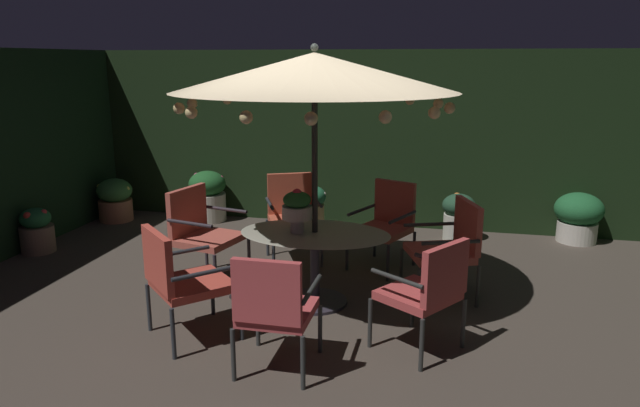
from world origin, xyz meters
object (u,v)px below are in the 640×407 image
Objects in this scene: potted_plant_right_near at (311,207)px; centerpiece_planter at (297,207)px; potted_plant_left_far at (458,215)px; potted_plant_back_center at (37,230)px; patio_chair_southeast at (428,288)px; patio_chair_south at (450,243)px; patio_chair_east at (274,306)px; potted_plant_right_far at (208,195)px; patio_chair_northeast at (180,276)px; patio_dining_table at (315,250)px; patio_chair_southwest at (387,220)px; patio_umbrella at (315,73)px; potted_plant_front_corner at (115,199)px; patio_chair_west at (292,211)px; potted_plant_back_left at (578,216)px; patio_chair_north at (201,228)px.

centerpiece_planter is at bearing -79.36° from potted_plant_right_near.
potted_plant_left_far is 1.11× the size of potted_plant_back_center.
patio_chair_south is at bearing 82.55° from patio_chair_southeast.
potted_plant_right_near is at bearing 99.44° from patio_chair_east.
patio_chair_northeast is at bearing -69.93° from potted_plant_right_far.
patio_chair_south is 2.64m from potted_plant_right_near.
centerpiece_planter is (-0.16, -0.05, 0.43)m from patio_dining_table.
patio_chair_southwest is at bearing 105.58° from patio_chair_southeast.
patio_dining_table is 1.66m from patio_umbrella.
centerpiece_planter reaches higher than patio_dining_table.
patio_chair_southeast reaches higher than potted_plant_front_corner.
patio_chair_west is at bearing 114.84° from patio_umbrella.
patio_chair_southwest reaches higher than potted_plant_back_left.
potted_plant_left_far is 3.59m from potted_plant_right_far.
patio_chair_southeast is 1.53× the size of potted_plant_left_far.
patio_chair_southwest is 2.75m from potted_plant_back_left.
patio_chair_south is (1.26, 0.46, -1.64)m from patio_umbrella.
patio_chair_west is 1.62× the size of potted_plant_left_far.
potted_plant_back_left is (1.78, 3.42, -0.21)m from patio_chair_southeast.
patio_dining_table is at bearing 17.19° from centerpiece_planter.
patio_chair_west reaches higher than patio_chair_southwest.
potted_plant_right_far is (-2.22, 2.58, -1.82)m from patio_umbrella.
patio_chair_west reaches higher than potted_plant_front_corner.
patio_chair_west is at bearing 157.64° from patio_chair_south.
patio_chair_northeast is at bearing -73.32° from patio_chair_north.
patio_chair_northeast reaches higher than potted_plant_front_corner.
patio_dining_table is at bearing -119.59° from potted_plant_left_far.
centerpiece_planter reaches higher than potted_plant_right_far.
centerpiece_planter reaches higher than patio_chair_east.
patio_chair_southwest is at bearing 60.94° from centerpiece_planter.
potted_plant_back_left reaches higher than potted_plant_front_corner.
patio_chair_southwest is at bearing -43.65° from potted_plant_right_near.
potted_plant_front_corner is 0.85× the size of potted_plant_right_far.
potted_plant_back_left is at bearing 41.89° from centerpiece_planter.
patio_chair_northeast reaches higher than patio_chair_east.
patio_chair_southwest reaches higher than patio_dining_table.
patio_chair_northeast is at bearing -129.68° from centerpiece_planter.
patio_chair_south is at bearing -20.62° from potted_plant_front_corner.
patio_chair_south is 1.97m from patio_chair_west.
potted_plant_right_near is at bearing 104.59° from patio_dining_table.
patio_umbrella is at bearing -65.16° from patio_chair_west.
centerpiece_planter is 0.44× the size of patio_chair_southwest.
patio_chair_southeast is at bearing -29.08° from centerpiece_planter.
patio_chair_east reaches higher than potted_plant_right_far.
potted_plant_right_near is at bearing 27.00° from potted_plant_back_center.
potted_plant_front_corner is 0.96× the size of potted_plant_right_near.
potted_plant_front_corner is at bearing -176.43° from potted_plant_back_left.
centerpiece_planter is 0.44× the size of patio_chair_southeast.
potted_plant_front_corner reaches higher than potted_plant_left_far.
patio_chair_south is at bearing 20.24° from patio_dining_table.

